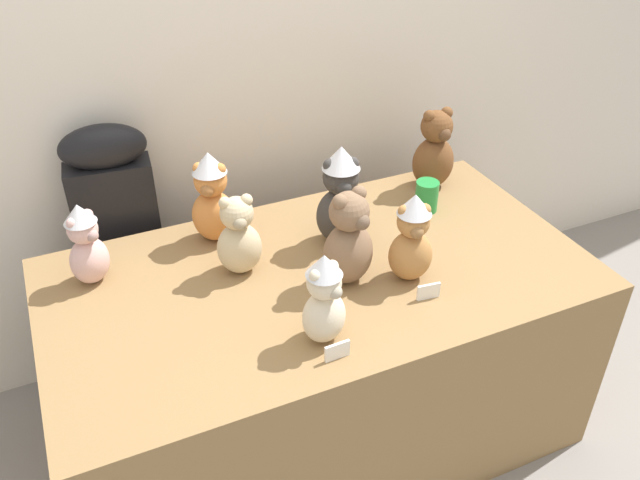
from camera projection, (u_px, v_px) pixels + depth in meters
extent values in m
plane|color=gray|center=(350.00, 479.00, 2.21)|extent=(10.00, 10.00, 0.00)
cube|color=silver|center=(235.00, 15.00, 2.20)|extent=(7.00, 0.08, 2.60)
cube|color=olive|center=(320.00, 356.00, 2.21)|extent=(1.65, 0.89, 0.70)
cube|color=black|center=(129.00, 275.00, 2.41)|extent=(0.29, 0.15, 0.91)
ellipsoid|color=black|center=(103.00, 147.00, 2.12)|extent=(0.29, 0.15, 0.15)
ellipsoid|color=#7F6047|center=(348.00, 253.00, 1.93)|extent=(0.19, 0.17, 0.19)
sphere|color=#7F6047|center=(349.00, 211.00, 1.84)|extent=(0.12, 0.12, 0.12)
sphere|color=#7F6047|center=(340.00, 202.00, 1.80)|extent=(0.04, 0.04, 0.04)
sphere|color=#7F6047|center=(359.00, 193.00, 1.84)|extent=(0.04, 0.04, 0.04)
sphere|color=brown|center=(361.00, 222.00, 1.82)|extent=(0.05, 0.05, 0.05)
ellipsoid|color=beige|center=(324.00, 316.00, 1.72)|extent=(0.15, 0.14, 0.15)
sphere|color=beige|center=(324.00, 282.00, 1.66)|extent=(0.09, 0.09, 0.09)
sphere|color=beige|center=(316.00, 276.00, 1.62)|extent=(0.03, 0.03, 0.03)
sphere|color=beige|center=(332.00, 266.00, 1.66)|extent=(0.03, 0.03, 0.03)
sphere|color=#ABA08A|center=(335.00, 292.00, 1.64)|extent=(0.04, 0.04, 0.04)
cone|color=silver|center=(324.00, 265.00, 1.63)|extent=(0.10, 0.10, 0.06)
ellipsoid|color=brown|center=(433.00, 162.00, 2.40)|extent=(0.16, 0.13, 0.19)
sphere|color=brown|center=(437.00, 126.00, 2.32)|extent=(0.12, 0.12, 0.12)
sphere|color=brown|center=(429.00, 116.00, 2.28)|extent=(0.04, 0.04, 0.04)
sphere|color=brown|center=(447.00, 113.00, 2.31)|extent=(0.04, 0.04, 0.04)
sphere|color=brown|center=(444.00, 134.00, 2.29)|extent=(0.05, 0.05, 0.05)
ellipsoid|color=beige|center=(90.00, 260.00, 1.94)|extent=(0.16, 0.15, 0.15)
sphere|color=beige|center=(82.00, 229.00, 1.87)|extent=(0.09, 0.09, 0.09)
sphere|color=beige|center=(72.00, 223.00, 1.84)|extent=(0.03, 0.03, 0.03)
sphere|color=beige|center=(87.00, 215.00, 1.87)|extent=(0.03, 0.03, 0.03)
sphere|color=#A88783|center=(92.00, 235.00, 1.86)|extent=(0.04, 0.04, 0.04)
cone|color=silver|center=(78.00, 213.00, 1.84)|extent=(0.09, 0.09, 0.06)
ellipsoid|color=#D17F3D|center=(214.00, 216.00, 2.12)|extent=(0.18, 0.17, 0.17)
sphere|color=#D17F3D|center=(210.00, 180.00, 2.04)|extent=(0.10, 0.10, 0.10)
sphere|color=#D17F3D|center=(199.00, 168.00, 2.02)|extent=(0.04, 0.04, 0.04)
sphere|color=#D17F3D|center=(220.00, 169.00, 2.02)|extent=(0.04, 0.04, 0.04)
sphere|color=#A06536|center=(207.00, 190.00, 2.01)|extent=(0.04, 0.04, 0.04)
cone|color=silver|center=(208.00, 162.00, 2.01)|extent=(0.11, 0.11, 0.07)
ellipsoid|color=#CCB78E|center=(240.00, 248.00, 1.97)|extent=(0.15, 0.13, 0.17)
sphere|color=#CCB78E|center=(237.00, 213.00, 1.90)|extent=(0.10, 0.10, 0.10)
sphere|color=#CCB78E|center=(225.00, 203.00, 1.87)|extent=(0.04, 0.04, 0.04)
sphere|color=#CCB78E|center=(246.00, 200.00, 1.89)|extent=(0.04, 0.04, 0.04)
sphere|color=#9D8E71|center=(240.00, 223.00, 1.87)|extent=(0.04, 0.04, 0.04)
ellipsoid|color=#B27A42|center=(410.00, 255.00, 1.95)|extent=(0.16, 0.14, 0.16)
sphere|color=#B27A42|center=(413.00, 222.00, 1.88)|extent=(0.10, 0.10, 0.10)
sphere|color=#B27A42|center=(404.00, 211.00, 1.85)|extent=(0.04, 0.04, 0.04)
sphere|color=#B27A42|center=(425.00, 210.00, 1.86)|extent=(0.04, 0.04, 0.04)
sphere|color=olive|center=(417.00, 232.00, 1.85)|extent=(0.04, 0.04, 0.04)
cone|color=silver|center=(415.00, 204.00, 1.85)|extent=(0.10, 0.10, 0.06)
ellipsoid|color=#383533|center=(340.00, 216.00, 2.10)|extent=(0.18, 0.16, 0.19)
sphere|color=#383533|center=(341.00, 177.00, 2.02)|extent=(0.11, 0.11, 0.11)
sphere|color=#383533|center=(330.00, 165.00, 1.99)|extent=(0.04, 0.04, 0.04)
sphere|color=#383533|center=(352.00, 163.00, 2.00)|extent=(0.04, 0.04, 0.04)
sphere|color=#32302E|center=(344.00, 188.00, 1.99)|extent=(0.05, 0.05, 0.05)
cone|color=silver|center=(341.00, 157.00, 1.98)|extent=(0.12, 0.12, 0.07)
cylinder|color=#238C3D|center=(427.00, 196.00, 2.28)|extent=(0.08, 0.08, 0.11)
cube|color=white|center=(428.00, 291.00, 1.89)|extent=(0.07, 0.02, 0.05)
cube|color=white|center=(337.00, 351.00, 1.69)|extent=(0.07, 0.01, 0.05)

